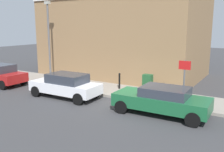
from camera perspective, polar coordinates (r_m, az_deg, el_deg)
The scene contains 10 objects.
ground at distance 13.56m, azimuth 4.03°, elevation -6.34°, with size 80.00×80.00×0.00m, color #38383A.
sidewalk at distance 18.30m, azimuth -10.20°, elevation -1.60°, with size 2.79×30.00×0.15m, color gray.
corner_building at distance 21.25m, azimuth 2.89°, elevation 13.71°, with size 8.00×12.48×10.00m.
car_green at distance 11.98m, azimuth 11.31°, elevation -5.35°, with size 1.95×4.47×1.34m.
car_white at distance 14.78m, azimuth -10.54°, elevation -2.03°, with size 1.85×4.28×1.42m.
utility_cabinet at distance 15.05m, azimuth 8.12°, elevation -1.96°, with size 0.46×0.61×1.15m.
bollard_near_cabinet at distance 15.99m, azimuth 1.71°, elevation -0.98°, with size 0.14×0.14×1.04m.
bollard_far_kerb at distance 15.54m, azimuth -5.21°, elevation -1.38°, with size 0.14×0.14×1.04m.
street_sign at distance 13.04m, azimuth 16.17°, elevation 0.06°, with size 0.08×0.60×2.30m.
lamppost at distance 19.29m, azimuth -14.21°, elevation 8.58°, with size 0.20×0.44×5.72m.
Camera 1 is at (-11.50, -5.89, 4.11)m, focal length 40.04 mm.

